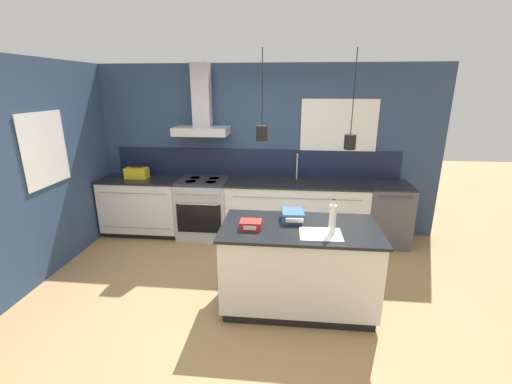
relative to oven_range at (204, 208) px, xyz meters
The scene contains 13 objects.
ground_plane 1.91m from the oven_range, 65.23° to the right, with size 16.00×16.00×0.00m, color #A87F51.
wall_back 1.20m from the oven_range, 23.22° to the left, with size 5.60×2.13×2.60m.
wall_left 2.10m from the oven_range, 149.09° to the right, with size 0.08×3.80×2.60m.
counter_run_left 0.99m from the oven_range, behind, with size 1.22×0.64×0.91m.
counter_run_sink 1.43m from the oven_range, ahead, with size 2.10×0.64×1.31m.
oven_range is the anchor object (origin of this frame).
dishwasher 2.77m from the oven_range, ahead, with size 0.61×0.65×0.91m.
kitchen_island 2.21m from the oven_range, 49.41° to the right, with size 1.61×0.86×0.91m.
bottle_on_island 2.60m from the oven_range, 46.53° to the right, with size 0.07×0.07×0.36m.
book_stack 2.11m from the oven_range, 48.23° to the right, with size 0.25×0.31×0.11m.
red_supply_box 2.07m from the oven_range, 61.99° to the right, with size 0.21×0.17×0.08m.
paper_pile 2.51m from the oven_range, 48.63° to the right, with size 0.41×0.32×0.01m.
yellow_toolbox 1.17m from the oven_range, behind, with size 0.34×0.18×0.19m.
Camera 1 is at (0.54, -3.23, 2.27)m, focal length 24.00 mm.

